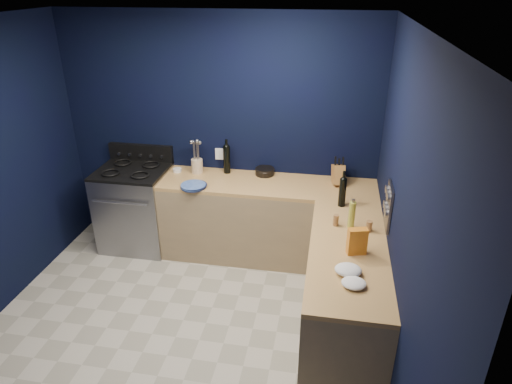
% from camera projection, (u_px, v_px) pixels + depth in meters
% --- Properties ---
extents(floor, '(3.50, 3.50, 0.02)m').
position_uv_depth(floor, '(176.00, 338.00, 3.98)').
color(floor, '#B2AC9C').
rests_on(floor, ground).
extents(ceiling, '(3.50, 3.50, 0.02)m').
position_uv_depth(ceiling, '(143.00, 24.00, 2.84)').
color(ceiling, silver).
rests_on(ceiling, ground).
extents(wall_back, '(3.50, 0.02, 2.60)m').
position_uv_depth(wall_back, '(219.00, 135.00, 4.97)').
color(wall_back, black).
rests_on(wall_back, ground).
extents(wall_right, '(0.02, 3.50, 2.60)m').
position_uv_depth(wall_right, '(401.00, 228.00, 3.13)').
color(wall_right, black).
rests_on(wall_right, ground).
extents(cab_back, '(2.30, 0.63, 0.86)m').
position_uv_depth(cab_back, '(267.00, 222.00, 4.97)').
color(cab_back, '#977D57').
rests_on(cab_back, floor).
extents(top_back, '(2.30, 0.63, 0.04)m').
position_uv_depth(top_back, '(268.00, 185.00, 4.77)').
color(top_back, olive).
rests_on(top_back, cab_back).
extents(cab_right, '(0.63, 1.67, 0.86)m').
position_uv_depth(cab_right, '(344.00, 296.00, 3.82)').
color(cab_right, '#977D57').
rests_on(cab_right, floor).
extents(top_right, '(0.63, 1.67, 0.04)m').
position_uv_depth(top_right, '(348.00, 251.00, 3.62)').
color(top_right, olive).
rests_on(top_right, cab_right).
extents(gas_range, '(0.76, 0.66, 0.92)m').
position_uv_depth(gas_range, '(136.00, 209.00, 5.18)').
color(gas_range, gray).
rests_on(gas_range, floor).
extents(oven_door, '(0.59, 0.02, 0.42)m').
position_uv_depth(oven_door, '(125.00, 223.00, 4.90)').
color(oven_door, black).
rests_on(oven_door, gas_range).
extents(cooktop, '(0.76, 0.66, 0.03)m').
position_uv_depth(cooktop, '(131.00, 171.00, 4.97)').
color(cooktop, black).
rests_on(cooktop, gas_range).
extents(backguard, '(0.76, 0.06, 0.20)m').
position_uv_depth(backguard, '(141.00, 153.00, 5.19)').
color(backguard, black).
rests_on(backguard, gas_range).
extents(spice_panel, '(0.02, 0.28, 0.38)m').
position_uv_depth(spice_panel, '(389.00, 207.00, 3.68)').
color(spice_panel, gray).
rests_on(spice_panel, wall_right).
extents(wall_outlet, '(0.09, 0.02, 0.13)m').
position_uv_depth(wall_outlet, '(219.00, 154.00, 5.04)').
color(wall_outlet, white).
rests_on(wall_outlet, wall_back).
extents(plate_stack, '(0.27, 0.27, 0.03)m').
position_uv_depth(plate_stack, '(193.00, 186.00, 4.66)').
color(plate_stack, '#27478D').
rests_on(plate_stack, top_back).
extents(ramekin, '(0.11, 0.11, 0.04)m').
position_uv_depth(ramekin, '(177.00, 170.00, 5.04)').
color(ramekin, white).
rests_on(ramekin, top_back).
extents(utensil_crock, '(0.16, 0.16, 0.16)m').
position_uv_depth(utensil_crock, '(197.00, 166.00, 4.99)').
color(utensil_crock, beige).
rests_on(utensil_crock, top_back).
extents(wine_bottle_back, '(0.08, 0.08, 0.31)m').
position_uv_depth(wine_bottle_back, '(227.00, 160.00, 4.95)').
color(wine_bottle_back, black).
rests_on(wine_bottle_back, top_back).
extents(lemon_basket, '(0.22, 0.22, 0.08)m').
position_uv_depth(lemon_basket, '(265.00, 171.00, 4.95)').
color(lemon_basket, black).
rests_on(lemon_basket, top_back).
extents(knife_block, '(0.16, 0.26, 0.25)m').
position_uv_depth(knife_block, '(338.00, 175.00, 4.71)').
color(knife_block, olive).
rests_on(knife_block, top_back).
extents(wine_bottle_right, '(0.09, 0.09, 0.28)m').
position_uv_depth(wine_bottle_right, '(342.00, 193.00, 4.24)').
color(wine_bottle_right, black).
rests_on(wine_bottle_right, top_right).
extents(oil_bottle, '(0.07, 0.07, 0.25)m').
position_uv_depth(oil_bottle, '(352.00, 215.00, 3.87)').
color(oil_bottle, '#A3A636').
rests_on(oil_bottle, top_right).
extents(spice_jar_near, '(0.05, 0.05, 0.10)m').
position_uv_depth(spice_jar_near, '(336.00, 220.00, 3.93)').
color(spice_jar_near, olive).
rests_on(spice_jar_near, top_right).
extents(spice_jar_far, '(0.07, 0.07, 0.10)m').
position_uv_depth(spice_jar_far, '(369.00, 226.00, 3.84)').
color(spice_jar_far, olive).
rests_on(spice_jar_far, top_right).
extents(crouton_bag, '(0.16, 0.11, 0.22)m').
position_uv_depth(crouton_bag, '(357.00, 241.00, 3.51)').
color(crouton_bag, red).
rests_on(crouton_bag, top_right).
extents(towel_front, '(0.21, 0.19, 0.07)m').
position_uv_depth(towel_front, '(348.00, 270.00, 3.30)').
color(towel_front, white).
rests_on(towel_front, top_right).
extents(towel_end, '(0.20, 0.19, 0.05)m').
position_uv_depth(towel_end, '(354.00, 283.00, 3.17)').
color(towel_end, white).
rests_on(towel_end, top_right).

